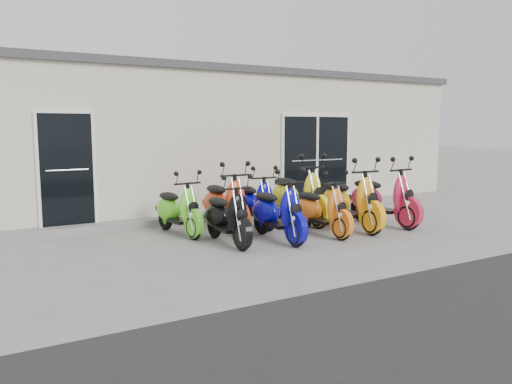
% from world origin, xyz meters
% --- Properties ---
extents(ground, '(80.00, 80.00, 0.00)m').
position_xyz_m(ground, '(0.00, 0.00, 0.00)').
color(ground, gray).
rests_on(ground, ground).
extents(building, '(14.00, 6.00, 3.20)m').
position_xyz_m(building, '(0.00, 5.20, 1.60)').
color(building, beige).
rests_on(building, ground).
extents(roof_cap, '(14.20, 6.20, 0.16)m').
position_xyz_m(roof_cap, '(0.00, 5.20, 3.28)').
color(roof_cap, '#3F3F42').
rests_on(roof_cap, building).
extents(front_step, '(14.00, 0.40, 0.15)m').
position_xyz_m(front_step, '(0.00, 2.02, 0.07)').
color(front_step, gray).
rests_on(front_step, ground).
extents(door_left, '(1.07, 0.08, 2.22)m').
position_xyz_m(door_left, '(-3.20, 2.17, 1.26)').
color(door_left, black).
rests_on(door_left, front_step).
extents(door_right, '(2.02, 0.08, 2.22)m').
position_xyz_m(door_right, '(2.60, 2.17, 1.26)').
color(door_right, black).
rests_on(door_right, front_step).
extents(scooter_front_black, '(0.64, 1.69, 1.24)m').
position_xyz_m(scooter_front_black, '(-1.02, -0.17, 0.62)').
color(scooter_front_black, black).
rests_on(scooter_front_black, ground).
extents(scooter_front_blue, '(0.69, 1.80, 1.32)m').
position_xyz_m(scooter_front_blue, '(-0.11, -0.35, 0.66)').
color(scooter_front_blue, '#090892').
rests_on(scooter_front_blue, ground).
extents(scooter_front_orange_a, '(0.68, 1.69, 1.23)m').
position_xyz_m(scooter_front_orange_a, '(0.84, -0.37, 0.62)').
color(scooter_front_orange_a, orange).
rests_on(scooter_front_orange_a, ground).
extents(scooter_front_orange_b, '(0.78, 1.98, 1.45)m').
position_xyz_m(scooter_front_orange_b, '(1.63, -0.23, 0.72)').
color(scooter_front_orange_b, '#F7A012').
rests_on(scooter_front_orange_b, ground).
extents(scooter_front_red, '(0.86, 2.00, 1.44)m').
position_xyz_m(scooter_front_red, '(2.51, -0.23, 0.72)').
color(scooter_front_red, '#C01D40').
rests_on(scooter_front_red, ground).
extents(scooter_back_green, '(0.81, 1.73, 1.23)m').
position_xyz_m(scooter_back_green, '(-1.46, 0.96, 0.62)').
color(scooter_back_green, '#65E327').
rests_on(scooter_back_green, ground).
extents(scooter_back_red, '(0.69, 1.87, 1.38)m').
position_xyz_m(scooter_back_red, '(-0.54, 0.87, 0.69)').
color(scooter_back_red, red).
rests_on(scooter_back_red, ground).
extents(scooter_back_blue, '(0.75, 1.75, 1.26)m').
position_xyz_m(scooter_back_blue, '(0.18, 0.95, 0.63)').
color(scooter_back_blue, '#070499').
rests_on(scooter_back_blue, ground).
extents(scooter_back_yellow, '(0.82, 2.04, 1.49)m').
position_xyz_m(scooter_back_yellow, '(1.11, 0.79, 0.74)').
color(scooter_back_yellow, '#CFD21A').
rests_on(scooter_back_yellow, ground).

